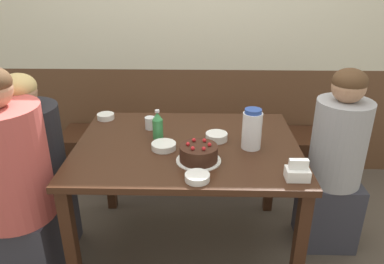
{
  "coord_description": "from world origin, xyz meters",
  "views": [
    {
      "loc": [
        0.07,
        -1.9,
        1.67
      ],
      "look_at": [
        0.03,
        0.05,
        0.79
      ],
      "focal_mm": 35.0,
      "sensor_mm": 36.0,
      "label": 1
    }
  ],
  "objects_px": {
    "birthday_cake": "(199,154)",
    "person_pale_blue_shirt": "(35,172)",
    "bowl_soup_white": "(106,116)",
    "person_teal_shirt": "(334,168)",
    "bowl_side_dish": "(217,137)",
    "soju_bottle": "(158,125)",
    "napkin_holder": "(298,172)",
    "bench_seat": "(191,157)",
    "bowl_sauce_shallow": "(164,146)",
    "glass_water_tall": "(150,123)",
    "person_grey_tee": "(13,185)",
    "water_pitcher": "(252,129)",
    "bowl_rice_small": "(197,177)"
  },
  "relations": [
    {
      "from": "bowl_side_dish",
      "to": "glass_water_tall",
      "type": "xyz_separation_m",
      "value": [
        -0.4,
        0.15,
        0.02
      ]
    },
    {
      "from": "bowl_side_dish",
      "to": "glass_water_tall",
      "type": "bearing_deg",
      "value": 158.95
    },
    {
      "from": "birthday_cake",
      "to": "person_teal_shirt",
      "type": "bearing_deg",
      "value": 19.47
    },
    {
      "from": "soju_bottle",
      "to": "person_teal_shirt",
      "type": "distance_m",
      "value": 1.09
    },
    {
      "from": "bowl_sauce_shallow",
      "to": "person_grey_tee",
      "type": "xyz_separation_m",
      "value": [
        -0.76,
        -0.21,
        -0.13
      ]
    },
    {
      "from": "bench_seat",
      "to": "bowl_sauce_shallow",
      "type": "distance_m",
      "value": 1.06
    },
    {
      "from": "bowl_side_dish",
      "to": "person_teal_shirt",
      "type": "bearing_deg",
      "value": 2.94
    },
    {
      "from": "bench_seat",
      "to": "bowl_sauce_shallow",
      "type": "height_order",
      "value": "bowl_sauce_shallow"
    },
    {
      "from": "birthday_cake",
      "to": "soju_bottle",
      "type": "distance_m",
      "value": 0.36
    },
    {
      "from": "water_pitcher",
      "to": "person_teal_shirt",
      "type": "bearing_deg",
      "value": 13.54
    },
    {
      "from": "water_pitcher",
      "to": "bowl_rice_small",
      "type": "distance_m",
      "value": 0.47
    },
    {
      "from": "napkin_holder",
      "to": "bowl_rice_small",
      "type": "bearing_deg",
      "value": -177.25
    },
    {
      "from": "bowl_side_dish",
      "to": "bowl_sauce_shallow",
      "type": "bearing_deg",
      "value": -157.69
    },
    {
      "from": "bowl_side_dish",
      "to": "person_teal_shirt",
      "type": "height_order",
      "value": "person_teal_shirt"
    },
    {
      "from": "birthday_cake",
      "to": "person_pale_blue_shirt",
      "type": "bearing_deg",
      "value": 170.14
    },
    {
      "from": "birthday_cake",
      "to": "water_pitcher",
      "type": "relative_size",
      "value": 1.03
    },
    {
      "from": "bowl_soup_white",
      "to": "person_teal_shirt",
      "type": "relative_size",
      "value": 0.1
    },
    {
      "from": "soju_bottle",
      "to": "bowl_side_dish",
      "type": "relative_size",
      "value": 1.4
    },
    {
      "from": "bowl_side_dish",
      "to": "glass_water_tall",
      "type": "height_order",
      "value": "glass_water_tall"
    },
    {
      "from": "napkin_holder",
      "to": "bowl_rice_small",
      "type": "height_order",
      "value": "napkin_holder"
    },
    {
      "from": "person_grey_tee",
      "to": "glass_water_tall",
      "type": "bearing_deg",
      "value": 36.85
    },
    {
      "from": "napkin_holder",
      "to": "person_pale_blue_shirt",
      "type": "relative_size",
      "value": 0.1
    },
    {
      "from": "napkin_holder",
      "to": "glass_water_tall",
      "type": "bearing_deg",
      "value": 143.16
    },
    {
      "from": "napkin_holder",
      "to": "bowl_soup_white",
      "type": "bearing_deg",
      "value": 146.16
    },
    {
      "from": "glass_water_tall",
      "to": "water_pitcher",
      "type": "bearing_deg",
      "value": -22.69
    },
    {
      "from": "person_teal_shirt",
      "to": "napkin_holder",
      "type": "bearing_deg",
      "value": 52.18
    },
    {
      "from": "person_teal_shirt",
      "to": "person_pale_blue_shirt",
      "type": "bearing_deg",
      "value": 4.01
    },
    {
      "from": "person_grey_tee",
      "to": "person_pale_blue_shirt",
      "type": "bearing_deg",
      "value": 90.0
    },
    {
      "from": "bowl_soup_white",
      "to": "person_grey_tee",
      "type": "distance_m",
      "value": 0.73
    },
    {
      "from": "water_pitcher",
      "to": "bowl_sauce_shallow",
      "type": "bearing_deg",
      "value": -176.54
    },
    {
      "from": "bowl_side_dish",
      "to": "bowl_sauce_shallow",
      "type": "relative_size",
      "value": 0.93
    },
    {
      "from": "birthday_cake",
      "to": "napkin_holder",
      "type": "distance_m",
      "value": 0.49
    },
    {
      "from": "napkin_holder",
      "to": "person_teal_shirt",
      "type": "xyz_separation_m",
      "value": [
        0.35,
        0.46,
        -0.23
      ]
    },
    {
      "from": "glass_water_tall",
      "to": "bowl_soup_white",
      "type": "bearing_deg",
      "value": 154.51
    },
    {
      "from": "soju_bottle",
      "to": "person_pale_blue_shirt",
      "type": "height_order",
      "value": "person_pale_blue_shirt"
    },
    {
      "from": "bowl_soup_white",
      "to": "person_grey_tee",
      "type": "bearing_deg",
      "value": -118.08
    },
    {
      "from": "bowl_rice_small",
      "to": "bowl_sauce_shallow",
      "type": "bearing_deg",
      "value": 120.28
    },
    {
      "from": "glass_water_tall",
      "to": "person_teal_shirt",
      "type": "xyz_separation_m",
      "value": [
        1.12,
        -0.12,
        -0.23
      ]
    },
    {
      "from": "birthday_cake",
      "to": "person_pale_blue_shirt",
      "type": "height_order",
      "value": "person_pale_blue_shirt"
    },
    {
      "from": "napkin_holder",
      "to": "person_pale_blue_shirt",
      "type": "distance_m",
      "value": 1.47
    },
    {
      "from": "bench_seat",
      "to": "glass_water_tall",
      "type": "bearing_deg",
      "value": -110.48
    },
    {
      "from": "birthday_cake",
      "to": "person_teal_shirt",
      "type": "xyz_separation_m",
      "value": [
        0.82,
        0.29,
        -0.24
      ]
    },
    {
      "from": "bowl_sauce_shallow",
      "to": "person_teal_shirt",
      "type": "distance_m",
      "value": 1.04
    },
    {
      "from": "bowl_side_dish",
      "to": "person_pale_blue_shirt",
      "type": "bearing_deg",
      "value": -175.27
    },
    {
      "from": "napkin_holder",
      "to": "birthday_cake",
      "type": "bearing_deg",
      "value": 160.33
    },
    {
      "from": "person_pale_blue_shirt",
      "to": "napkin_holder",
      "type": "bearing_deg",
      "value": -13.17
    },
    {
      "from": "bench_seat",
      "to": "person_grey_tee",
      "type": "height_order",
      "value": "person_grey_tee"
    },
    {
      "from": "water_pitcher",
      "to": "bowl_sauce_shallow",
      "type": "xyz_separation_m",
      "value": [
        -0.48,
        -0.03,
        -0.09
      ]
    },
    {
      "from": "soju_bottle",
      "to": "napkin_holder",
      "type": "height_order",
      "value": "soju_bottle"
    },
    {
      "from": "bowl_side_dish",
      "to": "person_grey_tee",
      "type": "bearing_deg",
      "value": -162.37
    }
  ]
}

